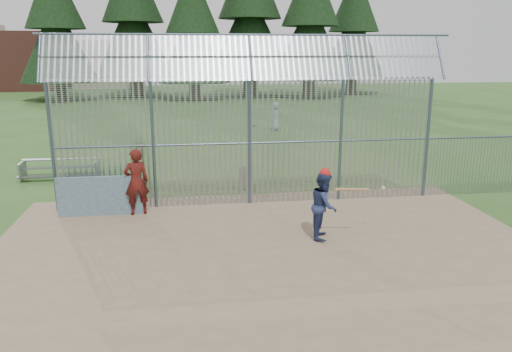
{
  "coord_description": "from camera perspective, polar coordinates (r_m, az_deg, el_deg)",
  "views": [
    {
      "loc": [
        -1.98,
        -11.96,
        4.89
      ],
      "look_at": [
        0.0,
        2.0,
        1.3
      ],
      "focal_mm": 35.0,
      "sensor_mm": 36.0,
      "label": 1
    }
  ],
  "objects": [
    {
      "name": "onlooker",
      "position": [
        15.4,
        -13.51,
        -0.65
      ],
      "size": [
        0.83,
        0.65,
        2.02
      ],
      "primitive_type": "imported",
      "rotation": [
        0.0,
        0.0,
        3.39
      ],
      "color": "maroon",
      "rests_on": "dirt_infield"
    },
    {
      "name": "distant_buildings",
      "position": [
        71.68,
        -25.85,
        11.85
      ],
      "size": [
        26.5,
        10.5,
        8.0
      ],
      "color": "brown",
      "rests_on": "ground"
    },
    {
      "name": "dirt_infield",
      "position": [
        12.61,
        1.61,
        -8.48
      ],
      "size": [
        14.0,
        10.0,
        0.02
      ],
      "primitive_type": "cube",
      "color": "#756047",
      "rests_on": "ground"
    },
    {
      "name": "bg_kid_standing",
      "position": [
        30.93,
        2.28,
        6.81
      ],
      "size": [
        1.02,
        0.89,
        1.76
      ],
      "primitive_type": "imported",
      "rotation": [
        0.0,
        0.0,
        3.61
      ],
      "color": "gray",
      "rests_on": "ground"
    },
    {
      "name": "batter",
      "position": [
        13.24,
        7.78,
        -3.34
      ],
      "size": [
        0.91,
        1.03,
        1.78
      ],
      "primitive_type": "imported",
      "rotation": [
        0.0,
        0.0,
        1.25
      ],
      "color": "navy",
      "rests_on": "dirt_infield"
    },
    {
      "name": "trash_can",
      "position": [
        18.03,
        -1.11,
        -0.21
      ],
      "size": [
        0.56,
        0.56,
        0.82
      ],
      "color": "#989BA1",
      "rests_on": "ground"
    },
    {
      "name": "dugout_wall",
      "position": [
        15.69,
        -17.38,
        -2.19
      ],
      "size": [
        2.5,
        0.12,
        1.2
      ],
      "primitive_type": "cube",
      "color": "#38566B",
      "rests_on": "dirt_infield"
    },
    {
      "name": "bleacher",
      "position": [
        20.77,
        -21.45,
        0.81
      ],
      "size": [
        3.0,
        0.95,
        0.72
      ],
      "color": "slate",
      "rests_on": "ground"
    },
    {
      "name": "batting_gear",
      "position": [
        13.04,
        8.51,
        -0.02
      ],
      "size": [
        1.82,
        0.4,
        0.66
      ],
      "color": "red",
      "rests_on": "ground"
    },
    {
      "name": "backstop_fence",
      "position": [
        16.05,
        5.71,
        5.14
      ],
      "size": [
        20.09,
        0.81,
        5.3
      ],
      "color": "#47566B",
      "rests_on": "ground"
    },
    {
      "name": "bg_kid_seated",
      "position": [
        28.57,
        -0.61,
        5.47
      ],
      "size": [
        0.61,
        0.26,
        1.03
      ],
      "primitive_type": "imported",
      "rotation": [
        0.0,
        0.0,
        3.12
      ],
      "color": "slate",
      "rests_on": "ground"
    },
    {
      "name": "ground",
      "position": [
        13.07,
        1.24,
        -7.68
      ],
      "size": [
        120.0,
        120.0,
        0.0
      ],
      "primitive_type": "plane",
      "color": "#2D511E",
      "rests_on": "ground"
    }
  ]
}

